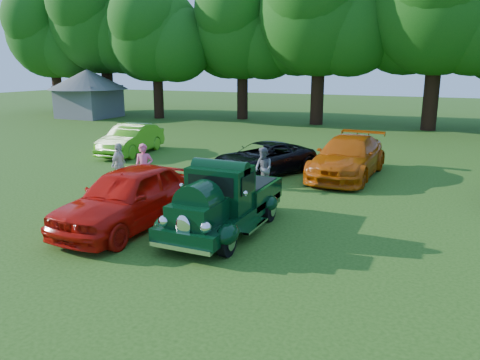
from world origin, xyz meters
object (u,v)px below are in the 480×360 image
at_px(red_convertible, 129,197).
at_px(spectator_pink, 144,168).
at_px(spectator_grey, 263,169).
at_px(gazebo, 88,88).
at_px(hero_pickup, 224,203).
at_px(spectator_white, 119,165).
at_px(back_car_orange, 348,157).
at_px(back_car_black, 263,159).
at_px(back_car_lime, 131,139).

height_order(red_convertible, spectator_pink, spectator_pink).
bearing_deg(red_convertible, spectator_grey, 70.74).
height_order(spectator_grey, gazebo, gazebo).
bearing_deg(hero_pickup, spectator_white, 153.87).
distance_m(hero_pickup, gazebo, 29.94).
relative_size(spectator_grey, gazebo, 0.23).
distance_m(hero_pickup, red_convertible, 2.57).
height_order(red_convertible, spectator_grey, red_convertible).
bearing_deg(spectator_white, back_car_orange, -66.41).
xyz_separation_m(back_car_black, spectator_pink, (-2.65, -4.17, 0.20)).
distance_m(back_car_black, spectator_white, 5.52).
bearing_deg(back_car_lime, back_car_black, -19.69).
xyz_separation_m(red_convertible, spectator_pink, (-1.64, 2.99, 0.02)).
height_order(spectator_pink, gazebo, gazebo).
xyz_separation_m(back_car_lime, spectator_white, (3.41, -5.25, 0.05)).
xyz_separation_m(back_car_lime, gazebo, (-13.27, 12.13, 1.68)).
xyz_separation_m(red_convertible, spectator_grey, (1.87, 5.01, -0.07)).
xyz_separation_m(red_convertible, back_car_black, (1.02, 7.16, -0.18)).
height_order(back_car_orange, spectator_white, same).
distance_m(back_car_lime, back_car_orange, 10.57).
bearing_deg(gazebo, back_car_orange, -27.87).
bearing_deg(back_car_lime, spectator_grey, -32.08).
relative_size(spectator_grey, spectator_white, 0.96).
relative_size(red_convertible, spectator_grey, 3.23).
bearing_deg(gazebo, back_car_black, -33.31).
xyz_separation_m(spectator_pink, gazebo, (-18.06, 17.78, 1.57)).
relative_size(red_convertible, gazebo, 0.74).
height_order(back_car_lime, spectator_grey, spectator_grey).
distance_m(hero_pickup, back_car_lime, 11.92).
distance_m(hero_pickup, spectator_grey, 4.35).
xyz_separation_m(red_convertible, spectator_white, (-3.01, 3.39, -0.04)).
relative_size(hero_pickup, spectator_grey, 3.05).
bearing_deg(spectator_pink, spectator_white, 136.06).
bearing_deg(gazebo, back_car_lime, -42.42).
xyz_separation_m(back_car_lime, spectator_grey, (8.29, -3.63, 0.02)).
distance_m(hero_pickup, back_car_orange, 7.65).
relative_size(hero_pickup, spectator_white, 2.91).
bearing_deg(spectator_grey, gazebo, -179.32).
relative_size(hero_pickup, gazebo, 0.70).
relative_size(back_car_lime, spectator_white, 2.82).
bearing_deg(hero_pickup, back_car_orange, 77.43).
distance_m(spectator_grey, gazebo, 26.76).
relative_size(back_car_black, back_car_orange, 0.85).
xyz_separation_m(hero_pickup, spectator_white, (-5.48, 2.69, 0.01)).
bearing_deg(spectator_white, back_car_lime, 22.89).
height_order(spectator_pink, spectator_grey, spectator_pink).
height_order(back_car_lime, spectator_white, spectator_white).
bearing_deg(spectator_pink, hero_pickup, -56.51).
xyz_separation_m(spectator_white, gazebo, (-16.69, 17.38, 1.63)).
bearing_deg(red_convertible, gazebo, 134.66).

